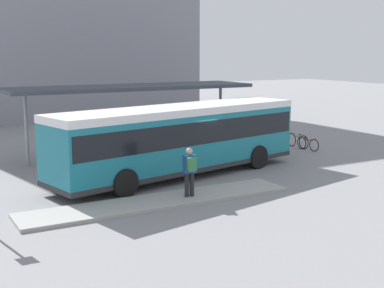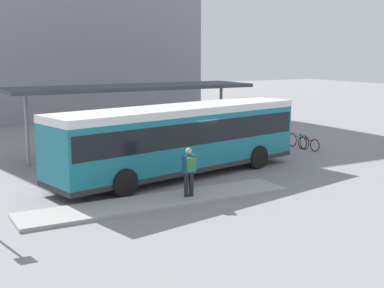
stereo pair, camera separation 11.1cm
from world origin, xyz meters
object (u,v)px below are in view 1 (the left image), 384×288
pedestrian_waiting (190,169)px  bicycle_green (297,141)px  bicycle_red (308,144)px  potted_planter_near_shelter (218,144)px  city_bus (180,136)px

pedestrian_waiting → bicycle_green: size_ratio=0.98×
bicycle_red → potted_planter_near_shelter: potted_planter_near_shelter is taller
city_bus → bicycle_red: size_ratio=7.56×
potted_planter_near_shelter → bicycle_green: bearing=3.0°
pedestrian_waiting → potted_planter_near_shelter: 7.76m
bicycle_red → bicycle_green: bearing=176.6°
bicycle_green → potted_planter_near_shelter: size_ratio=1.32×
bicycle_green → potted_planter_near_shelter: bearing=93.8°
bicycle_red → potted_planter_near_shelter: 5.39m
bicycle_green → bicycle_red: bearing=-178.4°
pedestrian_waiting → bicycle_green: pedestrian_waiting is taller
bicycle_green → city_bus: bearing=108.7°
pedestrian_waiting → potted_planter_near_shelter: size_ratio=1.29×
city_bus → bicycle_red: 9.19m
pedestrian_waiting → bicycle_red: 11.65m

